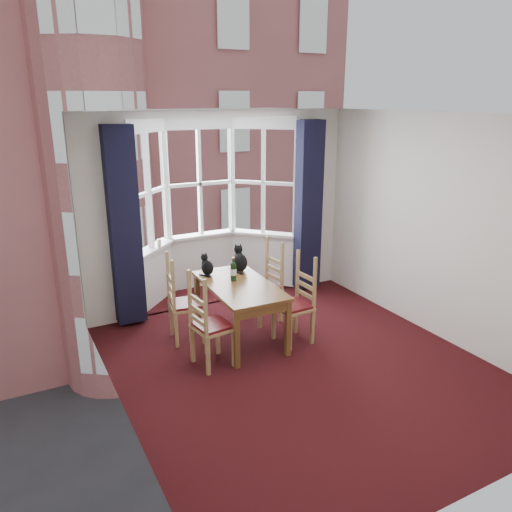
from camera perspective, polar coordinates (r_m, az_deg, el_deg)
floor at (r=5.90m, az=5.20°, el=-12.51°), size 4.50×4.50×0.00m
ceiling at (r=5.11m, az=6.10°, el=15.82°), size 4.50×4.50×0.00m
wall_left at (r=4.60m, az=-15.76°, el=-2.81°), size 0.00×4.50×4.50m
wall_right at (r=6.62m, az=20.28°, el=2.95°), size 0.00×4.50×4.50m
wall_near at (r=3.80m, az=24.73°, el=-8.25°), size 4.00×0.00×4.00m
wall_back_pier_left at (r=6.78m, az=-17.07°, el=3.61°), size 0.70×0.12×2.80m
wall_back_pier_right at (r=8.04m, az=6.69°, el=6.37°), size 0.70×0.12×2.80m
bay_window at (r=7.71m, az=-5.71°, el=5.92°), size 2.76×0.94×2.80m
curtain_left at (r=6.67m, az=-14.79°, el=3.12°), size 0.38×0.22×2.60m
curtain_right at (r=7.78m, az=6.02°, el=5.64°), size 0.38×0.22×2.60m
dining_table at (r=6.25m, az=-1.91°, el=-3.98°), size 0.81×1.45×0.74m
chair_left_near at (r=5.70m, az=-5.80°, el=-8.28°), size 0.45×0.47×0.92m
chair_left_far at (r=6.33m, az=-8.78°, el=-5.65°), size 0.46×0.48×0.92m
chair_right_near at (r=6.30m, az=4.98°, el=-5.64°), size 0.42×0.44×0.92m
chair_right_far at (r=6.87m, az=1.47°, el=-3.55°), size 0.44×0.45×0.92m
cat_left at (r=6.54m, az=-5.62°, el=-1.19°), size 0.18×0.23×0.29m
cat_right at (r=6.66m, az=-1.88°, el=-0.53°), size 0.23×0.29×0.36m
wine_bottle at (r=6.30m, az=-2.60°, el=-1.65°), size 0.08×0.08×0.31m
candle_tall at (r=7.42m, az=-11.01°, el=1.46°), size 0.06×0.06×0.12m
street at (r=37.69m, az=-22.70°, el=2.49°), size 80.00×80.00×0.00m
tenement_building at (r=18.53m, az=-19.43°, el=12.46°), size 18.40×7.80×15.20m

